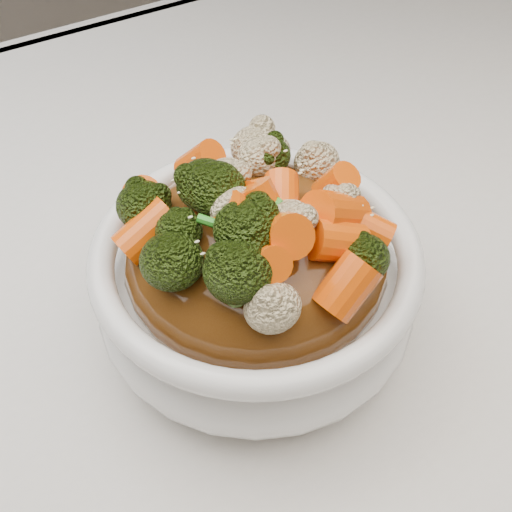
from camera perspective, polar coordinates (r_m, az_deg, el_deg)
tablecloth at (r=0.51m, az=-7.53°, el=-6.26°), size 1.20×0.80×0.04m
bowl at (r=0.45m, az=0.00°, el=-2.63°), size 0.20×0.20×0.08m
sauce_base at (r=0.43m, az=0.00°, el=-0.25°), size 0.16×0.16×0.09m
carrots at (r=0.39m, az=0.00°, el=5.55°), size 0.16×0.16×0.05m
broccoli at (r=0.39m, az=0.00°, el=5.45°), size 0.16×0.16×0.04m
cauliflower at (r=0.39m, az=0.00°, el=5.25°), size 0.16×0.16×0.03m
scallions at (r=0.39m, az=0.00°, el=5.66°), size 0.12×0.12×0.02m
sesame_seeds at (r=0.39m, az=0.00°, el=5.66°), size 0.15×0.15×0.01m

